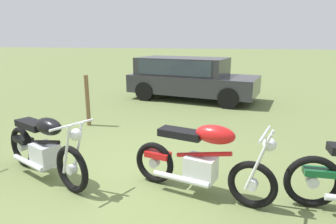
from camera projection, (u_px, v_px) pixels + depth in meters
The scene contains 5 objects.
ground_plane at pixel (121, 179), 4.37m from camera, with size 120.00×120.00×0.00m, color olive.
motorcycle_black at pixel (44, 148), 4.28m from camera, with size 1.89×1.10×1.02m.
motorcycle_red at pixel (201, 160), 3.82m from camera, with size 1.97×0.82×1.02m.
car_charcoal at pixel (188, 75), 9.98m from camera, with size 4.54×2.62×1.43m.
fence_post_wooden at pixel (87, 101), 6.94m from camera, with size 0.10×0.10×1.23m, color brown.
Camera 1 is at (1.59, -3.72, 2.05)m, focal length 31.01 mm.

